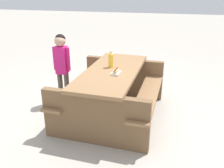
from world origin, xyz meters
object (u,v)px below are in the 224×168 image
child_in_coat (62,60)px  soda_bottle (111,60)px  hotdog_tray (116,72)px  picnic_table (112,89)px

child_in_coat → soda_bottle: bearing=82.1°
soda_bottle → child_in_coat: bearing=-97.9°
soda_bottle → hotdog_tray: (0.28, 0.14, -0.09)m
soda_bottle → hotdog_tray: bearing=27.0°
picnic_table → child_in_coat: 1.00m
picnic_table → child_in_coat: bearing=-105.0°
picnic_table → hotdog_tray: hotdog_tray is taller
picnic_table → child_in_coat: size_ratio=1.56×
hotdog_tray → child_in_coat: bearing=-111.5°
hotdog_tray → soda_bottle: bearing=-153.0°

